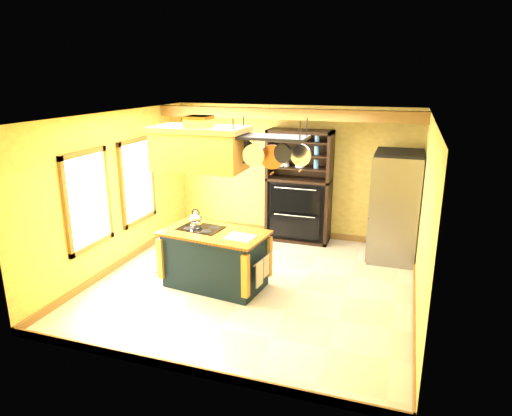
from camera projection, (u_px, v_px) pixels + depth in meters
The scene contains 15 objects.
floor at pixel (254, 283), 7.48m from camera, with size 5.00×5.00×0.00m, color beige.
ceiling at pixel (254, 116), 6.71m from camera, with size 5.00×5.00×0.00m, color white.
wall_back at pixel (293, 172), 9.37m from camera, with size 5.00×0.02×2.70m, color #D9BF4F.
wall_front at pixel (179, 265), 4.82m from camera, with size 5.00×0.02×2.70m, color #D9BF4F.
wall_left at pixel (117, 191), 7.85m from camera, with size 0.02×5.00×2.70m, color #D9BF4F.
wall_right at pixel (424, 219), 6.34m from camera, with size 0.02×5.00×2.70m, color #D9BF4F.
ceiling_beam at pixel (284, 114), 8.29m from camera, with size 5.00×0.15×0.20m, color olive.
window_near at pixel (88, 200), 7.10m from camera, with size 0.06×1.06×1.56m.
window_far at pixel (138, 181), 8.37m from camera, with size 0.06×1.06×1.56m.
kitchen_island at pixel (215, 258), 7.26m from camera, with size 1.73×1.10×1.11m.
range_hood at pixel (200, 147), 6.81m from camera, with size 1.42×0.80×0.80m.
pot_rack at pixel (271, 145), 6.47m from camera, with size 1.14×0.53×0.75m.
refrigerator at pixel (394, 209), 8.25m from camera, with size 0.84×0.99×1.95m.
hutch at pixel (299, 198), 9.22m from camera, with size 1.27×0.58×2.25m.
floor_register at pixel (162, 273), 7.81m from camera, with size 0.28×0.12×0.01m, color black.
Camera 1 is at (2.18, -6.47, 3.29)m, focal length 32.00 mm.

